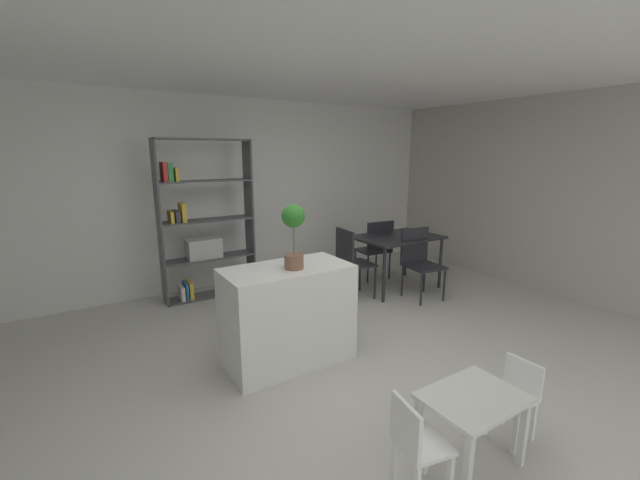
{
  "coord_description": "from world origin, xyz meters",
  "views": [
    {
      "loc": [
        -1.91,
        -2.66,
        1.92
      ],
      "look_at": [
        0.11,
        0.54,
        1.08
      ],
      "focal_mm": 22.06,
      "sensor_mm": 36.0,
      "label": 1
    }
  ],
  "objects_px": {
    "child_chair_right": "(515,395)",
    "dining_chair_island_side": "(351,258)",
    "child_chair_left": "(416,444)",
    "potted_plant_on_island": "(293,230)",
    "open_bookshelf": "(201,228)",
    "dining_table": "(397,241)",
    "child_table": "(472,408)",
    "dining_chair_far": "(376,245)",
    "kitchen_island": "(288,315)",
    "dining_chair_near": "(419,257)"
  },
  "relations": [
    {
      "from": "potted_plant_on_island",
      "to": "dining_table",
      "type": "bearing_deg",
      "value": 25.51
    },
    {
      "from": "child_chair_right",
      "to": "dining_chair_island_side",
      "type": "distance_m",
      "value": 2.82
    },
    {
      "from": "child_chair_right",
      "to": "dining_chair_island_side",
      "type": "relative_size",
      "value": 0.58
    },
    {
      "from": "dining_chair_far",
      "to": "child_chair_left",
      "type": "bearing_deg",
      "value": 58.8
    },
    {
      "from": "child_chair_right",
      "to": "kitchen_island",
      "type": "bearing_deg",
      "value": -155.59
    },
    {
      "from": "open_bookshelf",
      "to": "child_table",
      "type": "bearing_deg",
      "value": -81.96
    },
    {
      "from": "child_chair_left",
      "to": "dining_chair_island_side",
      "type": "xyz_separation_m",
      "value": [
        1.57,
        2.72,
        0.22
      ]
    },
    {
      "from": "dining_chair_far",
      "to": "child_chair_right",
      "type": "bearing_deg",
      "value": 71.31
    },
    {
      "from": "child_chair_right",
      "to": "dining_chair_near",
      "type": "relative_size",
      "value": 0.59
    },
    {
      "from": "potted_plant_on_island",
      "to": "child_chair_right",
      "type": "height_order",
      "value": "potted_plant_on_island"
    },
    {
      "from": "open_bookshelf",
      "to": "dining_chair_far",
      "type": "xyz_separation_m",
      "value": [
        2.44,
        -0.68,
        -0.4
      ]
    },
    {
      "from": "potted_plant_on_island",
      "to": "child_chair_right",
      "type": "bearing_deg",
      "value": -64.27
    },
    {
      "from": "dining_table",
      "to": "potted_plant_on_island",
      "type": "bearing_deg",
      "value": -154.49
    },
    {
      "from": "kitchen_island",
      "to": "dining_chair_far",
      "type": "relative_size",
      "value": 1.24
    },
    {
      "from": "dining_table",
      "to": "dining_chair_near",
      "type": "bearing_deg",
      "value": -88.45
    },
    {
      "from": "dining_chair_island_side",
      "to": "potted_plant_on_island",
      "type": "bearing_deg",
      "value": 132.79
    },
    {
      "from": "child_chair_right",
      "to": "dining_table",
      "type": "bearing_deg",
      "value": 150.68
    },
    {
      "from": "dining_chair_far",
      "to": "dining_chair_island_side",
      "type": "xyz_separation_m",
      "value": [
        -0.8,
        -0.42,
        0.02
      ]
    },
    {
      "from": "open_bookshelf",
      "to": "child_chair_right",
      "type": "relative_size",
      "value": 3.81
    },
    {
      "from": "child_table",
      "to": "dining_chair_near",
      "type": "relative_size",
      "value": 0.65
    },
    {
      "from": "kitchen_island",
      "to": "child_table",
      "type": "bearing_deg",
      "value": -77.9
    },
    {
      "from": "potted_plant_on_island",
      "to": "open_bookshelf",
      "type": "bearing_deg",
      "value": 95.45
    },
    {
      "from": "open_bookshelf",
      "to": "child_table",
      "type": "distance_m",
      "value": 3.91
    },
    {
      "from": "kitchen_island",
      "to": "dining_chair_island_side",
      "type": "distance_m",
      "value": 1.78
    },
    {
      "from": "kitchen_island",
      "to": "potted_plant_on_island",
      "type": "relative_size",
      "value": 2.01
    },
    {
      "from": "potted_plant_on_island",
      "to": "open_bookshelf",
      "type": "height_order",
      "value": "open_bookshelf"
    },
    {
      "from": "child_table",
      "to": "child_chair_left",
      "type": "height_order",
      "value": "child_chair_left"
    },
    {
      "from": "open_bookshelf",
      "to": "dining_chair_far",
      "type": "relative_size",
      "value": 2.27
    },
    {
      "from": "kitchen_island",
      "to": "child_chair_left",
      "type": "height_order",
      "value": "kitchen_island"
    },
    {
      "from": "open_bookshelf",
      "to": "dining_chair_near",
      "type": "distance_m",
      "value": 2.93
    },
    {
      "from": "dining_chair_island_side",
      "to": "open_bookshelf",
      "type": "bearing_deg",
      "value": 61.94
    },
    {
      "from": "dining_chair_island_side",
      "to": "dining_chair_far",
      "type": "bearing_deg",
      "value": -56.54
    },
    {
      "from": "open_bookshelf",
      "to": "dining_table",
      "type": "height_order",
      "value": "open_bookshelf"
    },
    {
      "from": "potted_plant_on_island",
      "to": "dining_chair_near",
      "type": "height_order",
      "value": "potted_plant_on_island"
    },
    {
      "from": "child_table",
      "to": "child_chair_left",
      "type": "bearing_deg",
      "value": 178.88
    },
    {
      "from": "child_chair_right",
      "to": "dining_chair_near",
      "type": "bearing_deg",
      "value": 146.28
    },
    {
      "from": "child_chair_left",
      "to": "child_table",
      "type": "bearing_deg",
      "value": -80.21
    },
    {
      "from": "kitchen_island",
      "to": "potted_plant_on_island",
      "type": "xyz_separation_m",
      "value": [
        0.04,
        -0.07,
        0.81
      ]
    },
    {
      "from": "kitchen_island",
      "to": "dining_chair_island_side",
      "type": "relative_size",
      "value": 1.21
    },
    {
      "from": "dining_chair_far",
      "to": "open_bookshelf",
      "type": "bearing_deg",
      "value": -9.83
    },
    {
      "from": "potted_plant_on_island",
      "to": "dining_chair_island_side",
      "type": "bearing_deg",
      "value": 37.01
    },
    {
      "from": "dining_chair_near",
      "to": "child_chair_left",
      "type": "bearing_deg",
      "value": -129.86
    },
    {
      "from": "dining_chair_far",
      "to": "dining_chair_near",
      "type": "bearing_deg",
      "value": 97.19
    },
    {
      "from": "child_table",
      "to": "dining_chair_island_side",
      "type": "bearing_deg",
      "value": 68.14
    },
    {
      "from": "dining_chair_far",
      "to": "dining_chair_near",
      "type": "height_order",
      "value": "dining_chair_near"
    },
    {
      "from": "dining_chair_near",
      "to": "potted_plant_on_island",
      "type": "bearing_deg",
      "value": -157.72
    },
    {
      "from": "potted_plant_on_island",
      "to": "open_bookshelf",
      "type": "relative_size",
      "value": 0.27
    },
    {
      "from": "potted_plant_on_island",
      "to": "dining_chair_near",
      "type": "bearing_deg",
      "value": 15.96
    },
    {
      "from": "child_table",
      "to": "dining_chair_far",
      "type": "height_order",
      "value": "dining_chair_far"
    },
    {
      "from": "potted_plant_on_island",
      "to": "dining_chair_island_side",
      "type": "distance_m",
      "value": 1.92
    }
  ]
}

